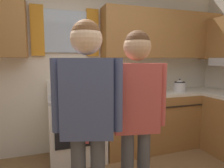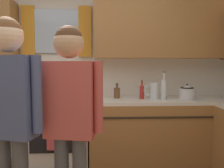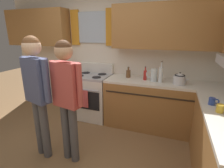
# 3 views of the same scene
# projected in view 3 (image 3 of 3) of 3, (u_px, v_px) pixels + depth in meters

# --- Properties ---
(back_wall_unit) EXTENTS (4.60, 0.42, 2.60)m
(back_wall_unit) POSITION_uv_depth(u_px,v_px,m) (108.00, 43.00, 3.47)
(back_wall_unit) COLOR silver
(back_wall_unit) RESTS_ON ground
(kitchen_counter_run) EXTENTS (2.13, 2.24, 0.90)m
(kitchen_counter_run) POSITION_uv_depth(u_px,v_px,m) (185.00, 121.00, 2.60)
(kitchen_counter_run) COLOR #9E6B38
(kitchen_counter_run) RESTS_ON ground
(stove_oven) EXTENTS (0.75, 0.67, 1.10)m
(stove_oven) POSITION_uv_depth(u_px,v_px,m) (92.00, 95.00, 3.62)
(stove_oven) COLOR silver
(stove_oven) RESTS_ON ground
(bottle_sauce_red) EXTENTS (0.06, 0.06, 0.25)m
(bottle_sauce_red) POSITION_uv_depth(u_px,v_px,m) (145.00, 75.00, 3.12)
(bottle_sauce_red) COLOR red
(bottle_sauce_red) RESTS_ON kitchen_counter_run
(bottle_squat_brown) EXTENTS (0.08, 0.08, 0.21)m
(bottle_squat_brown) POSITION_uv_depth(u_px,v_px,m) (128.00, 73.00, 3.29)
(bottle_squat_brown) COLOR brown
(bottle_squat_brown) RESTS_ON kitchen_counter_run
(bottle_tall_clear) EXTENTS (0.07, 0.07, 0.37)m
(bottle_tall_clear) POSITION_uv_depth(u_px,v_px,m) (161.00, 74.00, 2.95)
(bottle_tall_clear) COLOR silver
(bottle_tall_clear) RESTS_ON kitchen_counter_run
(mug_cobalt_blue) EXTENTS (0.11, 0.07, 0.08)m
(mug_cobalt_blue) POSITION_uv_depth(u_px,v_px,m) (212.00, 101.00, 2.06)
(mug_cobalt_blue) COLOR #2D479E
(mug_cobalt_blue) RESTS_ON kitchen_counter_run
(mug_mustard_yellow) EXTENTS (0.12, 0.08, 0.09)m
(mug_mustard_yellow) POSITION_uv_depth(u_px,v_px,m) (221.00, 108.00, 1.86)
(mug_mustard_yellow) COLOR gold
(mug_mustard_yellow) RESTS_ON kitchen_counter_run
(stovetop_kettle) EXTENTS (0.27, 0.20, 0.21)m
(stovetop_kettle) POSITION_uv_depth(u_px,v_px,m) (180.00, 79.00, 2.85)
(stovetop_kettle) COLOR silver
(stovetop_kettle) RESTS_ON kitchen_counter_run
(water_pitcher) EXTENTS (0.19, 0.11, 0.22)m
(water_pitcher) POSITION_uv_depth(u_px,v_px,m) (153.00, 75.00, 3.03)
(water_pitcher) COLOR silver
(water_pitcher) RESTS_ON kitchen_counter_run
(adult_left) EXTENTS (0.50, 0.26, 1.69)m
(adult_left) POSITION_uv_depth(u_px,v_px,m) (37.00, 85.00, 2.28)
(adult_left) COLOR #4C4C51
(adult_left) RESTS_ON ground
(adult_in_plaid) EXTENTS (0.50, 0.22, 1.64)m
(adult_in_plaid) POSITION_uv_depth(u_px,v_px,m) (67.00, 89.00, 2.19)
(adult_in_plaid) COLOR #4C4C51
(adult_in_plaid) RESTS_ON ground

